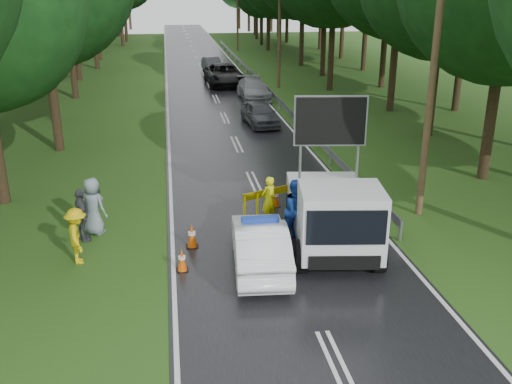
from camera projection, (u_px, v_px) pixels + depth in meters
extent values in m
plane|color=#254814|center=(284.00, 248.00, 17.35)|extent=(160.00, 160.00, 0.00)
cube|color=black|center=(210.00, 85.00, 45.19)|extent=(7.00, 140.00, 0.02)
cylinder|color=gray|center=(400.00, 230.00, 17.76)|extent=(0.12, 0.12, 0.70)
cube|color=gray|center=(256.00, 77.00, 45.52)|extent=(0.05, 60.00, 0.30)
cylinder|color=#4B3723|center=(434.00, 69.00, 18.22)|extent=(0.24, 0.24, 10.00)
cylinder|color=#4B3723|center=(280.00, 20.00, 42.35)|extent=(0.24, 0.24, 10.00)
cylinder|color=#4B3723|center=(237.00, 7.00, 66.47)|extent=(0.24, 0.24, 10.00)
imported|color=white|center=(260.00, 245.00, 15.98)|extent=(1.76, 4.28, 1.38)
cube|color=#1938A5|center=(260.00, 220.00, 15.72)|extent=(1.05, 0.36, 0.14)
cube|color=gray|center=(329.00, 219.00, 17.88)|extent=(2.89, 5.01, 0.28)
cube|color=silver|center=(325.00, 193.00, 18.78)|extent=(2.72, 3.01, 0.62)
cube|color=silver|center=(341.00, 222.00, 15.69)|extent=(2.49, 2.10, 1.92)
cube|color=black|center=(347.00, 228.00, 14.75)|extent=(2.08, 0.33, 0.96)
cube|color=black|center=(331.00, 121.00, 17.48)|extent=(2.15, 0.43, 1.47)
cylinder|color=black|center=(302.00, 256.00, 15.79)|extent=(0.44, 0.98, 0.95)
cylinder|color=black|center=(379.00, 256.00, 15.82)|extent=(0.44, 0.98, 0.95)
cylinder|color=black|center=(292.00, 208.00, 19.18)|extent=(0.44, 0.98, 0.95)
cylinder|color=black|center=(355.00, 208.00, 19.22)|extent=(0.44, 0.98, 0.95)
cube|color=yellow|center=(245.00, 210.00, 18.91)|extent=(0.08, 0.08, 1.00)
cube|color=yellow|center=(257.00, 207.00, 19.16)|extent=(0.08, 0.08, 1.00)
cube|color=yellow|center=(293.00, 199.00, 19.91)|extent=(0.08, 0.08, 1.00)
cube|color=yellow|center=(305.00, 196.00, 20.17)|extent=(0.08, 0.08, 1.00)
cube|color=#F2CC00|center=(276.00, 191.00, 19.38)|extent=(2.40, 1.08, 0.25)
imported|color=#F7FF0D|center=(269.00, 200.00, 18.91)|extent=(0.71, 0.66, 1.64)
imported|color=#193FA4|center=(297.00, 211.00, 17.54)|extent=(1.23, 1.18, 2.00)
imported|color=#D9BB0B|center=(77.00, 236.00, 16.21)|extent=(0.83, 1.18, 1.66)
imported|color=#3E4045|center=(82.00, 215.00, 17.58)|extent=(0.72, 1.09, 1.72)
imported|color=gray|center=(93.00, 206.00, 18.08)|extent=(1.09, 1.03, 1.87)
imported|color=#414449|center=(260.00, 114.00, 32.15)|extent=(2.00, 4.08, 1.34)
imported|color=#93949A|center=(254.00, 89.00, 39.51)|extent=(2.05, 4.77, 1.37)
imported|color=black|center=(224.00, 75.00, 44.82)|extent=(2.94, 5.99, 1.64)
imported|color=#44464C|center=(212.00, 65.00, 51.74)|extent=(1.84, 4.03, 1.28)
cube|color=black|center=(182.00, 271.00, 15.98)|extent=(0.33, 0.33, 0.03)
cone|color=#DD5007|center=(182.00, 259.00, 15.86)|extent=(0.27, 0.27, 0.68)
cube|color=black|center=(259.00, 249.00, 17.24)|extent=(0.36, 0.36, 0.03)
cone|color=#DD5007|center=(259.00, 238.00, 17.11)|extent=(0.30, 0.30, 0.74)
cube|color=black|center=(275.00, 206.00, 20.60)|extent=(0.35, 0.35, 0.03)
cone|color=#DD5007|center=(276.00, 197.00, 20.48)|extent=(0.29, 0.29, 0.72)
cube|color=black|center=(192.00, 247.00, 17.42)|extent=(0.37, 0.37, 0.03)
cone|color=#DD5007|center=(192.00, 235.00, 17.29)|extent=(0.30, 0.30, 0.76)
cube|color=black|center=(365.00, 210.00, 20.22)|extent=(0.38, 0.38, 0.03)
cone|color=#DD5007|center=(365.00, 200.00, 20.09)|extent=(0.31, 0.31, 0.78)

